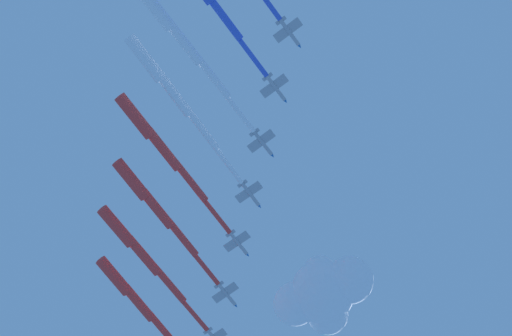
# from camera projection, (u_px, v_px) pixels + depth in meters

# --- Properties ---
(jet_lead) EXTENTS (23.76, 55.62, 3.80)m
(jet_lead) POSITION_uv_depth(u_px,v_px,m) (138.00, 303.00, 268.05)
(jet_lead) COLOR #9EA3AD
(jet_port_inner) EXTENTS (25.18, 57.31, 3.68)m
(jet_port_inner) POSITION_uv_depth(u_px,v_px,m) (143.00, 256.00, 260.95)
(jet_port_inner) COLOR #9EA3AD
(jet_starboard_inner) EXTENTS (24.00, 55.72, 3.81)m
(jet_starboard_inner) POSITION_uv_depth(u_px,v_px,m) (157.00, 209.00, 255.49)
(jet_starboard_inner) COLOR #9EA3AD
(jet_port_mid) EXTENTS (25.31, 59.01, 3.70)m
(jet_port_mid) POSITION_uv_depth(u_px,v_px,m) (163.00, 149.00, 251.61)
(jet_port_mid) COLOR #9EA3AD
(jet_starboard_mid) EXTENTS (25.07, 59.94, 3.72)m
(jet_starboard_mid) POSITION_uv_depth(u_px,v_px,m) (173.00, 94.00, 245.69)
(jet_starboard_mid) COLOR #9EA3AD
(jet_port_outer) EXTENTS (25.92, 58.13, 3.79)m
(jet_port_outer) POSITION_uv_depth(u_px,v_px,m) (184.00, 43.00, 239.95)
(jet_port_outer) COLOR #9EA3AD
(cloud_puff) EXTENTS (34.33, 25.56, 21.92)m
(cloud_puff) POSITION_uv_depth(u_px,v_px,m) (324.00, 293.00, 283.75)
(cloud_puff) COLOR white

